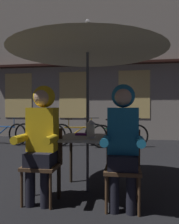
% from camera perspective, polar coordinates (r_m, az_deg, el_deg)
% --- Properties ---
extents(ground_plane, '(60.00, 60.00, 0.00)m').
position_cam_1_polar(ground_plane, '(3.20, -0.50, -19.58)').
color(ground_plane, black).
extents(cafe_table, '(0.72, 0.72, 0.74)m').
position_cam_1_polar(cafe_table, '(3.03, -0.50, -8.21)').
color(cafe_table, '#B2AD9E').
rests_on(cafe_table, ground_plane).
extents(patio_umbrella, '(2.10, 2.10, 2.31)m').
position_cam_1_polar(patio_umbrella, '(3.13, -0.51, 18.39)').
color(patio_umbrella, '#4C4C51').
rests_on(patio_umbrella, ground_plane).
extents(lantern, '(0.11, 0.11, 0.23)m').
position_cam_1_polar(lantern, '(2.88, 0.35, -4.21)').
color(lantern, white).
rests_on(lantern, cafe_table).
extents(chair_left, '(0.40, 0.40, 0.87)m').
position_cam_1_polar(chair_left, '(2.83, -11.66, -11.95)').
color(chair_left, '#513823').
rests_on(chair_left, ground_plane).
extents(chair_right, '(0.40, 0.40, 0.87)m').
position_cam_1_polar(chair_right, '(2.65, 8.59, -12.85)').
color(chair_right, '#513823').
rests_on(chair_right, ground_plane).
extents(person_left_hooded, '(0.45, 0.56, 1.40)m').
position_cam_1_polar(person_left_hooded, '(2.72, -12.13, -4.86)').
color(person_left_hooded, black).
rests_on(person_left_hooded, ground_plane).
extents(person_right_hooded, '(0.45, 0.56, 1.40)m').
position_cam_1_polar(person_right_hooded, '(2.53, 8.60, -5.30)').
color(person_right_hooded, black).
rests_on(person_right_hooded, ground_plane).
extents(shopfront_building, '(10.00, 0.93, 6.20)m').
position_cam_1_polar(shopfront_building, '(8.61, 3.76, 14.31)').
color(shopfront_building, '#9E9389').
rests_on(shopfront_building, ground_plane).
extents(bicycle_nearest, '(1.65, 0.42, 0.84)m').
position_cam_1_polar(bicycle_nearest, '(7.33, -21.10, -5.07)').
color(bicycle_nearest, black).
rests_on(bicycle_nearest, ground_plane).
extents(bicycle_second, '(1.68, 0.23, 0.84)m').
position_cam_1_polar(bicycle_second, '(6.80, -12.76, -5.51)').
color(bicycle_second, black).
rests_on(bicycle_second, ground_plane).
extents(bicycle_third, '(1.66, 0.34, 0.84)m').
position_cam_1_polar(bicycle_third, '(6.59, -2.89, -5.68)').
color(bicycle_third, black).
rests_on(bicycle_third, ground_plane).
extents(bicycle_fourth, '(1.64, 0.45, 0.84)m').
position_cam_1_polar(bicycle_fourth, '(6.33, 7.63, -5.97)').
color(bicycle_fourth, black).
rests_on(bicycle_fourth, ground_plane).
extents(book, '(0.22, 0.16, 0.02)m').
position_cam_1_polar(book, '(3.17, -1.77, -5.70)').
color(book, '#661E7A').
rests_on(book, cafe_table).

